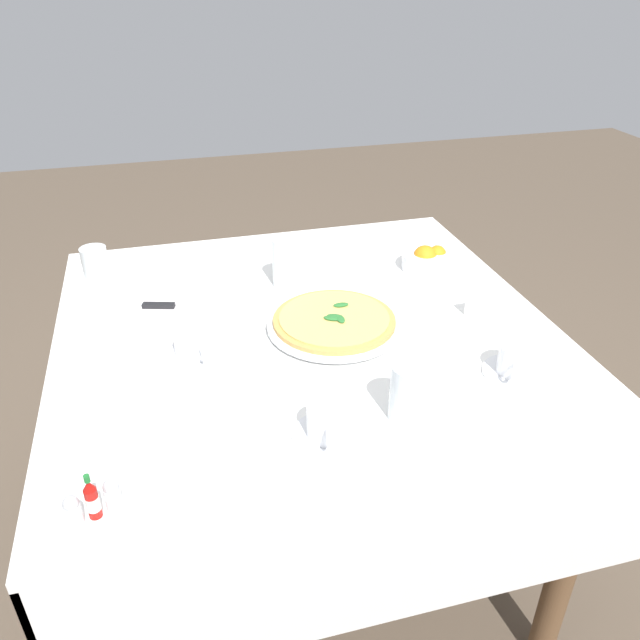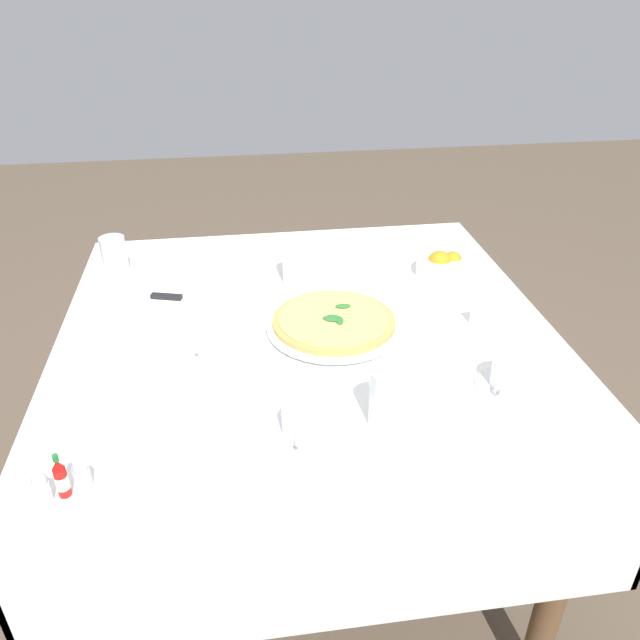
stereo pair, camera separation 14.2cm
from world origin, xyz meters
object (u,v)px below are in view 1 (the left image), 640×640
(menu_card, at_px, (482,301))
(coffee_cup_left_edge, at_px, (328,423))
(pizza, at_px, (334,320))
(water_glass_far_right, at_px, (409,394))
(coffee_cup_near_left, at_px, (193,345))
(salt_shaker, at_px, (73,512))
(hot_sauce_bottle, at_px, (92,500))
(pepper_shaker, at_px, (113,495))
(coffee_cup_back_corner, at_px, (517,362))
(dinner_knife, at_px, (137,306))
(water_glass_near_right, at_px, (96,268))
(napkin_folded, at_px, (139,311))
(pizza_plate, at_px, (334,325))
(citrus_bowl, at_px, (430,260))
(water_glass_far_left, at_px, (287,266))

(menu_card, bearing_deg, coffee_cup_left_edge, -149.03)
(pizza, bearing_deg, water_glass_far_right, 97.44)
(coffee_cup_near_left, distance_m, salt_shaker, 0.46)
(coffee_cup_near_left, xyz_separation_m, salt_shaker, (0.21, 0.41, -0.00))
(hot_sauce_bottle, height_order, pepper_shaker, hot_sauce_bottle)
(coffee_cup_back_corner, relative_size, hot_sauce_bottle, 1.57)
(pizza, relative_size, pepper_shaker, 4.92)
(coffee_cup_near_left, xyz_separation_m, menu_card, (-0.68, -0.02, 0.00))
(water_glass_far_right, height_order, dinner_knife, water_glass_far_right)
(pizza, bearing_deg, pepper_shaker, 41.76)
(pizza, relative_size, hot_sauce_bottle, 3.34)
(water_glass_far_right, distance_m, pepper_shaker, 0.52)
(coffee_cup_left_edge, height_order, water_glass_far_right, water_glass_far_right)
(pepper_shaker, bearing_deg, water_glass_near_right, -86.26)
(coffee_cup_back_corner, distance_m, water_glass_far_right, 0.27)
(water_glass_far_right, bearing_deg, napkin_folded, -47.66)
(hot_sauce_bottle, height_order, salt_shaker, hot_sauce_bottle)
(pizza_plate, xyz_separation_m, salt_shaker, (0.53, 0.44, 0.01))
(water_glass_far_right, distance_m, napkin_folded, 0.70)
(menu_card, bearing_deg, water_glass_far_right, -139.12)
(pepper_shaker, distance_m, menu_card, 0.93)
(pizza_plate, relative_size, hot_sauce_bottle, 3.67)
(salt_shaker, relative_size, pepper_shaker, 1.00)
(coffee_cup_near_left, height_order, hot_sauce_bottle, hot_sauce_bottle)
(water_glass_near_right, bearing_deg, hot_sauce_bottle, 91.68)
(coffee_cup_near_left, relative_size, menu_card, 1.46)
(water_glass_far_right, height_order, citrus_bowl, water_glass_far_right)
(napkin_folded, distance_m, salt_shaker, 0.63)
(pizza, xyz_separation_m, napkin_folded, (0.43, -0.18, -0.01))
(napkin_folded, relative_size, hot_sauce_bottle, 2.97)
(coffee_cup_left_edge, distance_m, water_glass_near_right, 0.82)
(napkin_folded, relative_size, menu_card, 2.74)
(coffee_cup_back_corner, xyz_separation_m, dinner_knife, (0.73, -0.45, -0.01))
(pizza, bearing_deg, hot_sauce_bottle, 40.79)
(coffee_cup_near_left, distance_m, water_glass_far_right, 0.47)
(coffee_cup_back_corner, relative_size, dinner_knife, 0.68)
(water_glass_near_right, bearing_deg, pizza, 145.16)
(napkin_folded, distance_m, dinner_knife, 0.01)
(hot_sauce_bottle, bearing_deg, pizza, -139.21)
(citrus_bowl, distance_m, hot_sauce_bottle, 1.07)
(coffee_cup_left_edge, bearing_deg, water_glass_near_right, -59.95)
(coffee_cup_left_edge, bearing_deg, salt_shaker, 12.50)
(coffee_cup_back_corner, height_order, napkin_folded, coffee_cup_back_corner)
(water_glass_far_left, relative_size, dinner_knife, 0.66)
(napkin_folded, xyz_separation_m, dinner_knife, (0.00, -0.00, 0.01))
(dinner_knife, distance_m, salt_shaker, 0.63)
(water_glass_far_right, xyz_separation_m, pepper_shaker, (0.52, 0.09, -0.03))
(napkin_folded, height_order, salt_shaker, salt_shaker)
(pizza, bearing_deg, coffee_cup_left_edge, 72.38)
(pizza, height_order, coffee_cup_back_corner, coffee_cup_back_corner)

